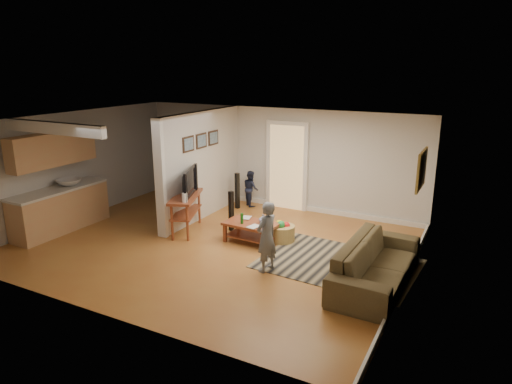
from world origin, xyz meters
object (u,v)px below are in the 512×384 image
speaker_left (231,211)px  tv_console (186,199)px  toddler (251,205)px  child (266,270)px  coffee_table (252,227)px  sofa (375,283)px  toy_basket (282,232)px  speaker_right (237,191)px

speaker_left → tv_console: bearing=-131.1°
tv_console → toddler: 2.44m
child → speaker_left: bearing=-118.1°
coffee_table → toddler: size_ratio=1.20×
sofa → toy_basket: (-2.16, 1.01, 0.19)m
tv_console → speaker_right: tv_console is taller
toy_basket → speaker_left: bearing=177.1°
speaker_left → child: speaker_left is taller
coffee_table → toddler: 2.54m
toy_basket → child: child is taller
toy_basket → coffee_table: bearing=-147.5°
coffee_table → speaker_left: size_ratio=1.24×
coffee_table → toy_basket: coffee_table is taller
coffee_table → speaker_right: size_ratio=1.21×
sofa → tv_console: bearing=83.6°
tv_console → speaker_left: tv_console is taller
child → coffee_table: bearing=-126.4°
sofa → speaker_left: (-3.41, 1.07, 0.44)m
toy_basket → toddler: same height
sofa → speaker_left: size_ratio=2.78×
child → tv_console: bearing=-97.3°
sofa → child: (-1.83, -0.39, 0.00)m
coffee_table → speaker_right: speaker_right is taller
speaker_left → speaker_right: size_ratio=0.97×
coffee_table → speaker_left: 0.83m
child → toy_basket: bearing=-152.1°
toy_basket → toddler: size_ratio=0.56×
speaker_right → child: size_ratio=0.72×
toy_basket → child: size_ratio=0.40×
speaker_left → toy_basket: bearing=15.4°
tv_console → child: tv_console is taller
speaker_right → sofa: bearing=-18.3°
speaker_left → toy_basket: (1.25, -0.06, -0.25)m
coffee_table → toddler: bearing=118.7°
coffee_table → tv_console: 1.61m
coffee_table → speaker_right: (-1.40, 1.85, 0.13)m
tv_console → speaker_left: (0.83, 0.49, -0.29)m
coffee_table → speaker_left: bearing=151.0°
coffee_table → child: (0.85, -1.06, -0.33)m
sofa → coffee_table: (-2.68, 0.67, 0.33)m
coffee_table → child: bearing=-51.2°
speaker_right → coffee_table: bearing=-39.6°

